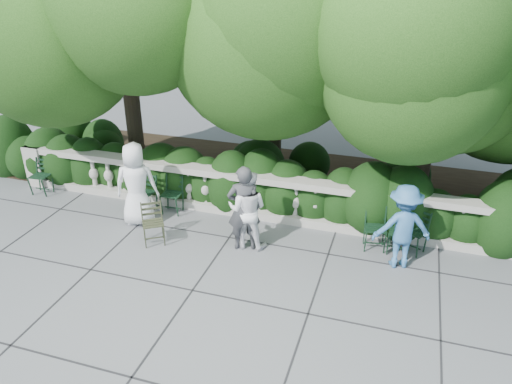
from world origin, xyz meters
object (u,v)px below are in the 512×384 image
(chair_e, at_px, (407,254))
(chair_f, at_px, (396,257))
(chair_d, at_px, (374,252))
(person_businessman, at_px, (136,184))
(chair_b, at_px, (142,214))
(person_casual_man, at_px, (247,210))
(person_woman_grey, at_px, (244,208))
(chair_c, at_px, (170,215))
(chair_weathered, at_px, (156,247))
(person_older_blue, at_px, (403,227))
(chair_a, at_px, (40,196))

(chair_e, xyz_separation_m, chair_f, (-0.20, -0.14, 0.00))
(chair_d, distance_m, chair_e, 0.63)
(chair_d, height_order, person_businessman, person_businessman)
(chair_b, xyz_separation_m, chair_f, (5.39, -0.05, 0.00))
(chair_e, bearing_deg, chair_b, -153.43)
(chair_e, relative_size, person_casual_man, 0.54)
(person_woman_grey, distance_m, person_casual_man, 0.13)
(chair_d, xyz_separation_m, person_casual_man, (-2.38, -0.47, 0.78))
(chair_c, bearing_deg, chair_weathered, -79.62)
(chair_b, height_order, chair_weathered, same)
(chair_b, relative_size, chair_weathered, 1.00)
(chair_weathered, xyz_separation_m, person_casual_man, (1.68, 0.61, 0.78))
(chair_d, relative_size, person_woman_grey, 0.49)
(person_casual_man, bearing_deg, person_older_blue, -179.77)
(chair_f, bearing_deg, person_casual_man, -165.61)
(chair_e, xyz_separation_m, person_woman_grey, (-3.03, -0.69, 0.85))
(person_older_blue, bearing_deg, chair_f, -100.68)
(chair_c, distance_m, person_casual_man, 2.21)
(chair_weathered, xyz_separation_m, person_businessman, (-0.76, 0.78, 0.89))
(chair_a, bearing_deg, person_businessman, -10.91)
(chair_c, distance_m, chair_f, 4.77)
(person_businessman, height_order, person_older_blue, person_businessman)
(chair_weathered, height_order, person_businessman, person_businessman)
(person_businessman, bearing_deg, person_woman_grey, 155.30)
(chair_f, relative_size, person_woman_grey, 0.49)
(chair_a, xyz_separation_m, person_woman_grey, (5.29, -0.66, 0.85))
(chair_b, distance_m, chair_weathered, 1.44)
(chair_c, relative_size, chair_f, 1.00)
(chair_d, bearing_deg, chair_c, 168.19)
(chair_f, bearing_deg, person_woman_grey, -163.75)
(chair_weathered, distance_m, person_businessman, 1.40)
(chair_b, bearing_deg, chair_c, 18.51)
(chair_a, height_order, chair_c, same)
(chair_b, height_order, person_casual_man, person_casual_man)
(chair_d, distance_m, person_woman_grey, 2.62)
(chair_weathered, relative_size, person_woman_grey, 0.49)
(chair_weathered, distance_m, person_woman_grey, 1.92)
(chair_c, height_order, person_casual_man, person_casual_man)
(person_casual_man, height_order, person_older_blue, person_older_blue)
(person_woman_grey, relative_size, person_casual_man, 1.09)
(chair_a, bearing_deg, chair_f, -3.92)
(person_businessman, distance_m, person_woman_grey, 2.43)
(chair_f, bearing_deg, person_older_blue, -77.44)
(chair_b, bearing_deg, chair_d, 7.66)
(chair_b, relative_size, chair_f, 1.00)
(chair_d, xyz_separation_m, chair_e, (0.62, 0.12, 0.00))
(chair_b, xyz_separation_m, chair_weathered, (0.91, -1.11, 0.00))
(chair_a, relative_size, person_businessman, 0.47)
(chair_c, relative_size, person_casual_man, 0.54)
(chair_b, relative_size, chair_c, 1.00)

